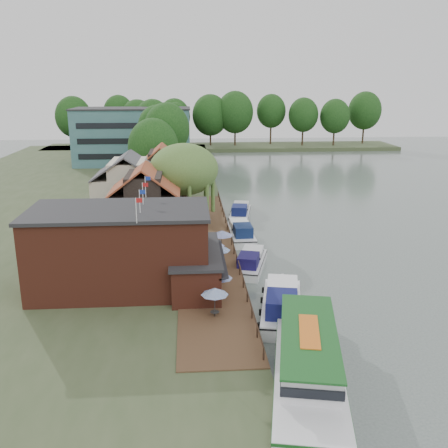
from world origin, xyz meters
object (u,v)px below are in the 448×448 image
object	(u,v)px
umbrella_0	(215,302)
umbrella_1	(220,285)
cruiser_3	(240,210)
umbrella_2	(215,269)
umbrella_3	(218,257)
cottage_b	(129,185)
tour_boat	(309,360)
cottage_a	(145,202)
cruiser_1	(251,259)
hotel_block	(133,136)
cruiser_0	(282,300)
cottage_c	(162,173)
cruiser_2	(241,230)
umbrella_4	(213,252)
pub	(144,248)
willow	(184,185)
swan	(300,339)
umbrella_5	(222,241)

from	to	relation	value
umbrella_0	umbrella_1	size ratio (longest dim) A/B	1.00
umbrella_1	cruiser_3	bearing A→B (deg)	80.81
umbrella_2	umbrella_3	size ratio (longest dim) A/B	0.97
cottage_b	tour_boat	world-z (taller)	cottage_b
cottage_a	cruiser_1	size ratio (longest dim) A/B	0.96
hotel_block	cottage_a	world-z (taller)	hotel_block
cottage_b	cruiser_3	bearing A→B (deg)	5.55
cruiser_0	tour_boat	bearing A→B (deg)	-79.33
cottage_c	cruiser_1	size ratio (longest dim) A/B	0.95
umbrella_0	umbrella_3	size ratio (longest dim) A/B	0.97
cruiser_0	cruiser_2	bearing A→B (deg)	104.61
umbrella_0	cruiser_0	xyz separation A→B (m)	(5.65, 2.02, -0.95)
cruiser_2	cruiser_3	size ratio (longest dim) A/B	1.03
cottage_a	umbrella_0	bearing A→B (deg)	-72.25
cottage_b	umbrella_0	distance (m)	33.09
tour_boat	umbrella_2	bearing A→B (deg)	120.53
cottage_a	umbrella_0	size ratio (longest dim) A/B	3.62
cruiser_0	cruiser_3	xyz separation A→B (m)	(-0.21, 30.91, -0.22)
cottage_a	umbrella_3	distance (m)	13.78
umbrella_0	umbrella_4	size ratio (longest dim) A/B	1.00
hotel_block	cottage_a	size ratio (longest dim) A/B	2.95
cruiser_2	cottage_b	bearing A→B (deg)	147.68
cottage_c	cruiser_2	world-z (taller)	cottage_c
cottage_b	cottage_c	bearing A→B (deg)	66.04
pub	umbrella_1	distance (m)	7.61
willow	swan	bearing A→B (deg)	-73.44
umbrella_4	cruiser_1	size ratio (longest dim) A/B	0.27
cruiser_0	tour_boat	size ratio (longest dim) A/B	0.70
tour_boat	umbrella_5	bearing A→B (deg)	111.10
umbrella_3	cruiser_2	xyz separation A→B (m)	(3.59, 12.50, -1.13)
pub	cottage_b	bearing A→B (deg)	99.09
umbrella_3	cruiser_2	world-z (taller)	umbrella_3
cruiser_1	tour_boat	world-z (taller)	tour_boat
umbrella_2	tour_boat	distance (m)	15.72
umbrella_1	cottage_c	bearing A→B (deg)	99.92
willow	swan	world-z (taller)	willow
cottage_b	umbrella_3	xyz separation A→B (m)	(10.75, -21.01, -2.96)
cruiser_2	willow	bearing A→B (deg)	151.21
willow	tour_boat	bearing A→B (deg)	-77.00
umbrella_3	cruiser_0	world-z (taller)	umbrella_3
hotel_block	cruiser_3	bearing A→B (deg)	-66.56
umbrella_1	willow	bearing A→B (deg)	97.38
umbrella_0	umbrella_2	xyz separation A→B (m)	(0.37, 7.09, 0.00)
hotel_block	umbrella_3	world-z (taller)	hotel_block
cottage_b	cruiser_1	distance (m)	23.90
umbrella_0	swan	size ratio (longest dim) A/B	5.40
hotel_block	umbrella_5	distance (m)	64.25
umbrella_3	cruiser_1	xyz separation A→B (m)	(3.52, 2.30, -1.22)
cottage_a	umbrella_2	bearing A→B (deg)	-63.24
cottage_b	cruiser_0	world-z (taller)	cottage_b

